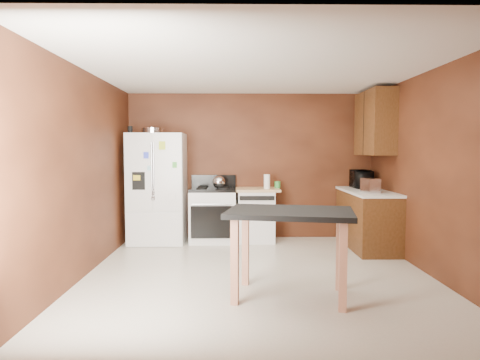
{
  "coord_description": "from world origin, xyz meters",
  "views": [
    {
      "loc": [
        -0.29,
        -5.17,
        1.53
      ],
      "look_at": [
        -0.2,
        0.85,
        1.11
      ],
      "focal_mm": 32.0,
      "sensor_mm": 36.0,
      "label": 1
    }
  ],
  "objects_px": {
    "paper_towel": "(267,182)",
    "dishwasher": "(256,214)",
    "roasting_pan": "(153,131)",
    "kettle": "(219,182)",
    "gas_range": "(213,214)",
    "island": "(290,223)",
    "toaster": "(370,185)",
    "microwave": "(361,180)",
    "refrigerator": "(158,188)",
    "green_canister": "(277,185)",
    "pen_cup": "(130,130)"
  },
  "relations": [
    {
      "from": "microwave",
      "to": "dishwasher",
      "type": "xyz_separation_m",
      "value": [
        -1.76,
        0.04,
        -0.58
      ]
    },
    {
      "from": "refrigerator",
      "to": "gas_range",
      "type": "relative_size",
      "value": 1.64
    },
    {
      "from": "island",
      "to": "dishwasher",
      "type": "bearing_deg",
      "value": 94.36
    },
    {
      "from": "island",
      "to": "microwave",
      "type": "bearing_deg",
      "value": 60.35
    },
    {
      "from": "green_canister",
      "to": "island",
      "type": "height_order",
      "value": "green_canister"
    },
    {
      "from": "green_canister",
      "to": "island",
      "type": "distance_m",
      "value": 2.85
    },
    {
      "from": "roasting_pan",
      "to": "microwave",
      "type": "distance_m",
      "value": 3.55
    },
    {
      "from": "kettle",
      "to": "roasting_pan",
      "type": "bearing_deg",
      "value": 179.2
    },
    {
      "from": "microwave",
      "to": "island",
      "type": "distance_m",
      "value": 3.14
    },
    {
      "from": "toaster",
      "to": "island",
      "type": "bearing_deg",
      "value": -137.8
    },
    {
      "from": "kettle",
      "to": "gas_range",
      "type": "height_order",
      "value": "kettle"
    },
    {
      "from": "kettle",
      "to": "gas_range",
      "type": "xyz_separation_m",
      "value": [
        -0.1,
        0.09,
        -0.54
      ]
    },
    {
      "from": "paper_towel",
      "to": "refrigerator",
      "type": "xyz_separation_m",
      "value": [
        -1.81,
        0.0,
        -0.11
      ]
    },
    {
      "from": "green_canister",
      "to": "toaster",
      "type": "bearing_deg",
      "value": -35.47
    },
    {
      "from": "kettle",
      "to": "dishwasher",
      "type": "xyz_separation_m",
      "value": [
        0.62,
        0.11,
        -0.55
      ]
    },
    {
      "from": "paper_towel",
      "to": "kettle",
      "type": "bearing_deg",
      "value": -178.15
    },
    {
      "from": "kettle",
      "to": "refrigerator",
      "type": "xyz_separation_m",
      "value": [
        -1.01,
        0.03,
        -0.1
      ]
    },
    {
      "from": "island",
      "to": "refrigerator",
      "type": "bearing_deg",
      "value": 124.51
    },
    {
      "from": "roasting_pan",
      "to": "green_canister",
      "type": "xyz_separation_m",
      "value": [
        2.06,
        0.17,
        -0.9
      ]
    },
    {
      "from": "kettle",
      "to": "microwave",
      "type": "distance_m",
      "value": 2.38
    },
    {
      "from": "roasting_pan",
      "to": "gas_range",
      "type": "bearing_deg",
      "value": 4.19
    },
    {
      "from": "roasting_pan",
      "to": "microwave",
      "type": "bearing_deg",
      "value": 0.87
    },
    {
      "from": "microwave",
      "to": "island",
      "type": "height_order",
      "value": "microwave"
    },
    {
      "from": "roasting_pan",
      "to": "paper_towel",
      "type": "relative_size",
      "value": 1.5
    },
    {
      "from": "toaster",
      "to": "microwave",
      "type": "xyz_separation_m",
      "value": [
        0.1,
        0.8,
        0.03
      ]
    },
    {
      "from": "green_canister",
      "to": "island",
      "type": "bearing_deg",
      "value": -93.15
    },
    {
      "from": "toaster",
      "to": "island",
      "type": "height_order",
      "value": "toaster"
    },
    {
      "from": "green_canister",
      "to": "refrigerator",
      "type": "distance_m",
      "value": 2.0
    },
    {
      "from": "toaster",
      "to": "refrigerator",
      "type": "xyz_separation_m",
      "value": [
        -3.28,
        0.75,
        -0.11
      ]
    },
    {
      "from": "gas_range",
      "to": "roasting_pan",
      "type": "bearing_deg",
      "value": -175.81
    },
    {
      "from": "refrigerator",
      "to": "dishwasher",
      "type": "bearing_deg",
      "value": 2.99
    },
    {
      "from": "island",
      "to": "kettle",
      "type": "bearing_deg",
      "value": 107.36
    },
    {
      "from": "roasting_pan",
      "to": "green_canister",
      "type": "distance_m",
      "value": 2.26
    },
    {
      "from": "refrigerator",
      "to": "dishwasher",
      "type": "distance_m",
      "value": 1.69
    },
    {
      "from": "green_canister",
      "to": "dishwasher",
      "type": "xyz_separation_m",
      "value": [
        -0.37,
        -0.08,
        -0.49
      ]
    },
    {
      "from": "gas_range",
      "to": "dishwasher",
      "type": "height_order",
      "value": "gas_range"
    },
    {
      "from": "roasting_pan",
      "to": "toaster",
      "type": "xyz_separation_m",
      "value": [
        3.35,
        -0.74,
        -0.84
      ]
    },
    {
      "from": "microwave",
      "to": "green_canister",
      "type": "bearing_deg",
      "value": 83.3
    },
    {
      "from": "green_canister",
      "to": "dishwasher",
      "type": "distance_m",
      "value": 0.62
    },
    {
      "from": "paper_towel",
      "to": "dishwasher",
      "type": "xyz_separation_m",
      "value": [
        -0.18,
        0.09,
        -0.56
      ]
    },
    {
      "from": "kettle",
      "to": "microwave",
      "type": "xyz_separation_m",
      "value": [
        2.38,
        0.07,
        0.03
      ]
    },
    {
      "from": "pen_cup",
      "to": "dishwasher",
      "type": "distance_m",
      "value": 2.48
    },
    {
      "from": "roasting_pan",
      "to": "refrigerator",
      "type": "bearing_deg",
      "value": 9.43
    },
    {
      "from": "refrigerator",
      "to": "dishwasher",
      "type": "xyz_separation_m",
      "value": [
        1.63,
        0.09,
        -0.45
      ]
    },
    {
      "from": "paper_towel",
      "to": "green_canister",
      "type": "height_order",
      "value": "paper_towel"
    },
    {
      "from": "green_canister",
      "to": "dishwasher",
      "type": "bearing_deg",
      "value": -168.01
    },
    {
      "from": "toaster",
      "to": "gas_range",
      "type": "bearing_deg",
      "value": 150.17
    },
    {
      "from": "gas_range",
      "to": "island",
      "type": "bearing_deg",
      "value": -71.23
    },
    {
      "from": "roasting_pan",
      "to": "pen_cup",
      "type": "bearing_deg",
      "value": -161.09
    },
    {
      "from": "toaster",
      "to": "pen_cup",
      "type": "bearing_deg",
      "value": 159.46
    }
  ]
}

